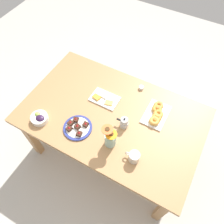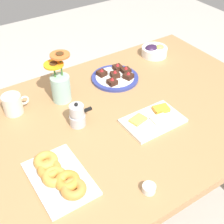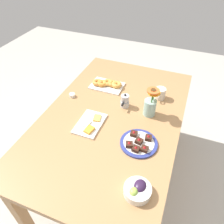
# 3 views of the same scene
# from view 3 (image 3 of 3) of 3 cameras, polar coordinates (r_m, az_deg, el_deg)

# --- Properties ---
(ground_plane) EXTENTS (6.00, 6.00, 0.00)m
(ground_plane) POSITION_cam_3_polar(r_m,az_deg,el_deg) (2.20, -0.00, -15.42)
(ground_plane) COLOR #B7B2A8
(dining_table) EXTENTS (1.60, 1.00, 0.74)m
(dining_table) POSITION_cam_3_polar(r_m,az_deg,el_deg) (1.69, -0.00, -3.19)
(dining_table) COLOR #A87A4C
(dining_table) RESTS_ON ground_plane
(coffee_mug) EXTENTS (0.12, 0.09, 0.09)m
(coffee_mug) POSITION_cam_3_polar(r_m,az_deg,el_deg) (1.82, 12.46, 4.78)
(coffee_mug) COLOR beige
(coffee_mug) RESTS_ON dining_table
(grape_bowl) EXTENTS (0.15, 0.15, 0.07)m
(grape_bowl) POSITION_cam_3_polar(r_m,az_deg,el_deg) (1.23, 6.71, -19.56)
(grape_bowl) COLOR white
(grape_bowl) RESTS_ON dining_table
(cheese_platter) EXTENTS (0.26, 0.17, 0.03)m
(cheese_platter) POSITION_cam_3_polar(r_m,az_deg,el_deg) (1.57, -5.76, -3.07)
(cheese_platter) COLOR white
(cheese_platter) RESTS_ON dining_table
(croissant_platter) EXTENTS (0.19, 0.28, 0.05)m
(croissant_platter) POSITION_cam_3_polar(r_m,az_deg,el_deg) (1.92, -1.29, 7.27)
(croissant_platter) COLOR white
(croissant_platter) RESTS_ON dining_table
(jam_cup_honey) EXTENTS (0.05, 0.05, 0.03)m
(jam_cup_honey) POSITION_cam_3_polar(r_m,az_deg,el_deg) (1.84, -10.38, 4.38)
(jam_cup_honey) COLOR white
(jam_cup_honey) RESTS_ON dining_table
(dessert_plate) EXTENTS (0.25, 0.25, 0.05)m
(dessert_plate) POSITION_cam_3_polar(r_m,az_deg,el_deg) (1.45, 6.99, -8.02)
(dessert_plate) COLOR navy
(dessert_plate) RESTS_ON dining_table
(flower_vase) EXTENTS (0.12, 0.10, 0.24)m
(flower_vase) POSITION_cam_3_polar(r_m,az_deg,el_deg) (1.62, 9.95, 1.66)
(flower_vase) COLOR #99C1B7
(flower_vase) RESTS_ON dining_table
(moka_pot) EXTENTS (0.11, 0.07, 0.12)m
(moka_pot) POSITION_cam_3_polar(r_m,az_deg,el_deg) (1.69, 3.38, 2.83)
(moka_pot) COLOR #B7B7BC
(moka_pot) RESTS_ON dining_table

